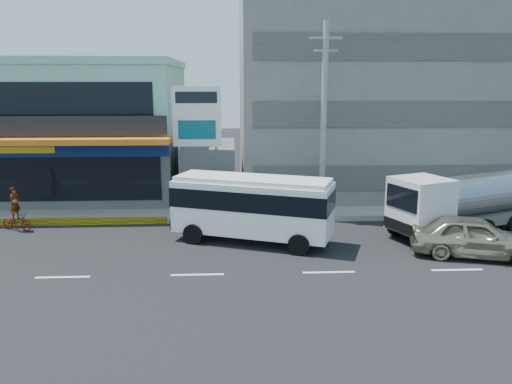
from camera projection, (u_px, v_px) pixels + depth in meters
ground at (197, 275)px, 18.79m from camera, size 120.00×120.00×0.00m
sidewalk at (297, 207)px, 28.26m from camera, size 70.00×5.00×0.30m
shop_building at (82, 133)px, 31.13m from camera, size 12.40×11.70×8.00m
concrete_building at (364, 83)px, 32.37m from camera, size 16.00×12.00×14.00m
gap_structure at (210, 172)px, 30.11m from camera, size 3.00×6.00×3.50m
satellite_dish at (208, 144)px, 28.74m from camera, size 1.50×1.50×0.15m
billboard at (197, 123)px, 26.66m from camera, size 2.60×0.18×6.90m
utility_pole_near at (324, 121)px, 25.17m from camera, size 1.60×0.30×10.00m
minibus at (252, 204)px, 22.32m from camera, size 7.45×4.65×2.97m
sedan at (474, 236)px, 20.61m from camera, size 5.41×3.37×1.72m
tanker_truck at (458, 203)px, 23.39m from camera, size 7.65×4.76×2.91m
motorcycle_rider at (16, 216)px, 24.26m from camera, size 1.77×1.14×2.15m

